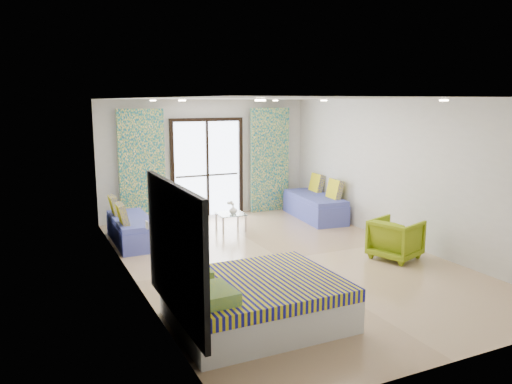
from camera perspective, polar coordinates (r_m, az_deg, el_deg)
name	(u,v)px	position (r m, az deg, el deg)	size (l,w,h in m)	color
floor	(283,259)	(8.59, 3.08, -7.70)	(5.00, 7.50, 0.01)	tan
ceiling	(284,99)	(8.17, 3.27, 10.62)	(5.00, 7.50, 0.01)	silver
wall_back	(207,158)	(11.67, -5.65, 3.87)	(5.00, 0.01, 2.70)	silver
wall_front	(464,236)	(5.36, 22.73, -4.64)	(5.00, 0.01, 2.70)	silver
wall_left	(132,193)	(7.43, -14.04, -0.12)	(0.01, 7.50, 2.70)	silver
wall_right	(401,172)	(9.71, 16.27, 2.19)	(0.01, 7.50, 2.70)	silver
balcony_door	(207,162)	(11.66, -5.59, 3.41)	(1.76, 0.08, 2.28)	black
balcony_rail	(207,175)	(11.71, -5.58, 1.92)	(1.52, 0.03, 0.04)	#595451
curtain_left	(142,167)	(11.09, -12.89, 2.80)	(1.00, 0.10, 2.50)	white
curtain_right	(270,160)	(12.13, 1.57, 3.69)	(1.00, 0.10, 2.50)	white
downlight_a	(260,100)	(5.75, 0.49, 10.44)	(0.12, 0.12, 0.02)	#FFE0B2
downlight_b	(444,100)	(7.41, 20.68, 9.78)	(0.12, 0.12, 0.02)	#FFE0B2
downlight_c	(182,100)	(8.55, -8.45, 10.31)	(0.12, 0.12, 0.02)	#FFE0B2
downlight_d	(324,100)	(9.74, 7.77, 10.33)	(0.12, 0.12, 0.02)	#FFE0B2
downlight_e	(153,100)	(10.48, -11.70, 10.21)	(0.12, 0.12, 0.02)	#FFE0B2
downlight_f	(275,101)	(11.47, 2.23, 10.41)	(0.12, 0.12, 0.02)	#FFE0B2
headboard	(174,250)	(5.58, -9.31, -6.56)	(0.06, 2.10, 1.50)	black
switch_plate	(147,225)	(6.75, -12.36, -3.70)	(0.02, 0.10, 0.10)	silver
bed	(255,300)	(6.16, -0.08, -12.29)	(1.99, 1.62, 0.69)	silver
daybed_left	(131,229)	(9.77, -14.05, -4.12)	(0.69, 1.76, 0.87)	#4851AE
daybed_right	(315,205)	(11.53, 6.77, -1.53)	(0.97, 2.02, 0.96)	#4851AE
coffee_table	(231,215)	(10.37, -2.91, -2.66)	(0.59, 0.59, 0.64)	silver
vase	(233,210)	(10.30, -2.63, -2.05)	(0.16, 0.17, 0.16)	white
armchair	(396,237)	(8.86, 15.68, -4.96)	(0.73, 0.69, 0.76)	#839B14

